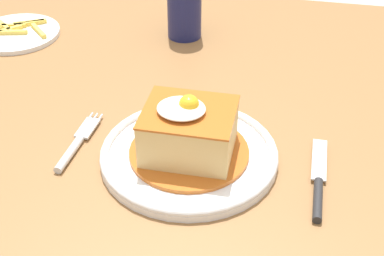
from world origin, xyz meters
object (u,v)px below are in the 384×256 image
object	(u,v)px
side_plate_fries	(17,33)
knife	(318,188)
main_plate	(189,154)
soda_can	(184,7)
fork	(75,145)

from	to	relation	value
side_plate_fries	knife	bearing A→B (deg)	-29.73
main_plate	knife	world-z (taller)	main_plate
knife	soda_can	size ratio (longest dim) A/B	1.33
main_plate	side_plate_fries	size ratio (longest dim) A/B	1.47
main_plate	side_plate_fries	distance (m)	0.52
soda_can	main_plate	bearing A→B (deg)	-76.74
soda_can	side_plate_fries	distance (m)	0.34
fork	soda_can	distance (m)	0.40
knife	soda_can	distance (m)	0.49
fork	soda_can	world-z (taller)	soda_can
soda_can	knife	bearing A→B (deg)	-56.56
knife	side_plate_fries	world-z (taller)	side_plate_fries
main_plate	soda_can	world-z (taller)	soda_can
main_plate	fork	world-z (taller)	main_plate
knife	fork	bearing A→B (deg)	176.63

